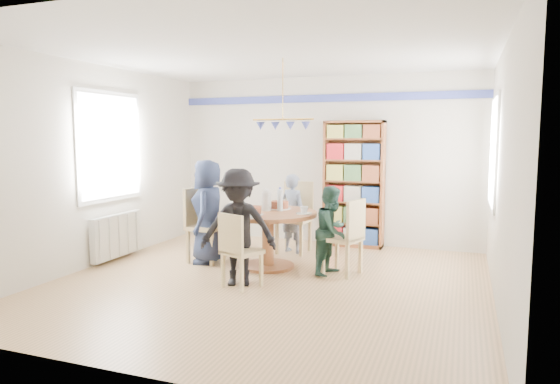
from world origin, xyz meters
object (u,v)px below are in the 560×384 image
at_px(person_left, 208,212).
at_px(person_far, 293,213).
at_px(bookshelf, 354,185).
at_px(chair_right, 348,234).
at_px(person_right, 332,230).
at_px(radiator, 117,235).
at_px(chair_left, 201,221).
at_px(chair_far, 296,213).
at_px(chair_near, 237,247).
at_px(person_near, 238,227).
at_px(dining_table, 268,226).

height_order(person_left, person_far, person_left).
relative_size(person_left, bookshelf, 0.72).
distance_m(person_far, bookshelf, 1.13).
bearing_deg(chair_right, bookshelf, 99.73).
bearing_deg(person_far, person_right, 151.24).
xyz_separation_m(radiator, chair_left, (1.15, 0.35, 0.22)).
height_order(chair_far, chair_near, chair_far).
distance_m(radiator, chair_left, 1.22).
height_order(chair_near, person_near, person_near).
height_order(chair_left, person_far, person_far).
bearing_deg(chair_left, person_left, -13.79).
distance_m(chair_right, chair_near, 1.45).
bearing_deg(person_far, radiator, 50.80).
bearing_deg(person_near, chair_left, 123.00).
relative_size(chair_far, person_right, 0.94).
height_order(radiator, chair_far, chair_far).
relative_size(chair_right, person_left, 0.68).
relative_size(person_right, person_far, 0.95).
relative_size(chair_right, person_far, 0.81).
xyz_separation_m(chair_far, person_far, (-0.02, -0.07, 0.01)).
distance_m(dining_table, chair_near, 0.98).
bearing_deg(chair_left, bookshelf, 43.36).
bearing_deg(person_far, chair_left, 62.69).
relative_size(dining_table, bookshelf, 0.66).
bearing_deg(chair_far, dining_table, -92.86).
distance_m(dining_table, person_right, 0.88).
height_order(chair_near, person_left, person_left).
relative_size(dining_table, person_near, 0.95).
distance_m(chair_left, chair_right, 2.08).
bearing_deg(chair_right, person_left, -178.77).
xyz_separation_m(chair_left, chair_near, (1.01, -0.97, -0.09)).
bearing_deg(chair_left, person_near, -41.02).
height_order(chair_far, person_far, person_far).
bearing_deg(radiator, chair_far, 31.98).
relative_size(dining_table, chair_near, 1.49).
xyz_separation_m(chair_left, chair_far, (1.05, 1.02, 0.02)).
distance_m(chair_right, chair_far, 1.44).
height_order(chair_far, person_right, person_right).
height_order(radiator, chair_left, chair_left).
bearing_deg(chair_right, chair_far, 135.37).
relative_size(chair_left, person_near, 0.75).
xyz_separation_m(chair_left, person_left, (0.13, -0.03, 0.15)).
bearing_deg(person_far, dining_table, 108.14).
bearing_deg(person_near, person_left, 119.96).
height_order(chair_near, bookshelf, bookshelf).
distance_m(radiator, chair_right, 3.25).
relative_size(person_right, person_near, 0.82).
distance_m(person_left, person_far, 1.34).
height_order(person_far, bookshelf, bookshelf).
relative_size(chair_near, person_near, 0.64).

